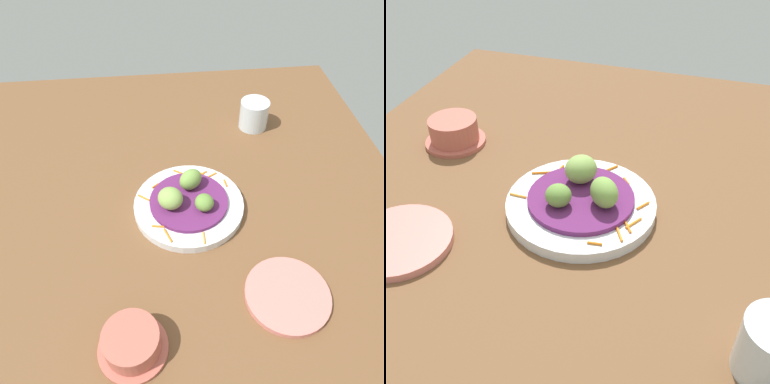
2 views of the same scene
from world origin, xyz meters
The scene contains 10 objects.
table_surface centered at (0.00, 0.00, 1.00)cm, with size 110.00×110.00×2.00cm, color brown.
main_plate centered at (3.98, -4.86, 2.95)cm, with size 24.04×24.04×1.91cm, color silver.
cabbage_bed centered at (3.98, -4.86, 4.35)cm, with size 17.06×17.06×0.89cm, color #60235B.
carrot_garnish centered at (3.34, -2.83, 4.11)cm, with size 20.38×22.03×0.40cm.
guac_scoop_left centered at (6.99, -7.54, 6.56)cm, with size 4.02×4.11×3.53cm, color olive.
guac_scoop_center centered at (4.80, -0.91, 7.08)cm, with size 4.08×5.47×4.58cm, color #759E47.
guac_scoop_right centered at (0.15, -6.12, 7.11)cm, with size 5.03×5.40×4.62cm, color #84A851.
side_plate_small centered at (19.60, -27.99, 2.62)cm, with size 15.53×15.53×1.24cm, color tan.
terracotta_bowl centered at (-8.19, -34.45, 4.47)cm, with size 11.63×11.63×5.31cm.
water_glass centered at (24.62, 23.46, 5.87)cm, with size 7.73×7.73×7.73cm, color silver.
Camera 1 is at (-1.07, -58.45, 64.12)cm, focal length 34.58 mm.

